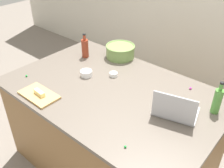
# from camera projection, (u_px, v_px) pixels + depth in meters

# --- Properties ---
(ground_plane) EXTENTS (12.00, 12.00, 0.00)m
(ground_plane) POSITION_uv_depth(u_px,v_px,m) (112.00, 162.00, 2.60)
(ground_plane) COLOR slate
(island_counter) EXTENTS (1.80, 1.17, 0.90)m
(island_counter) POSITION_uv_depth(u_px,v_px,m) (112.00, 129.00, 2.36)
(island_counter) COLOR olive
(island_counter) RESTS_ON ground
(laptop) EXTENTS (0.36, 0.30, 0.22)m
(laptop) POSITION_uv_depth(u_px,v_px,m) (175.00, 110.00, 1.81)
(laptop) COLOR #B7B7BC
(laptop) RESTS_ON island_counter
(mixing_bowl_large) EXTENTS (0.30, 0.30, 0.13)m
(mixing_bowl_large) POSITION_uv_depth(u_px,v_px,m) (120.00, 51.00, 2.57)
(mixing_bowl_large) COLOR #72934C
(mixing_bowl_large) RESTS_ON island_counter
(bottle_soy) EXTENTS (0.07, 0.07, 0.25)m
(bottle_soy) POSITION_uv_depth(u_px,v_px,m) (85.00, 48.00, 2.55)
(bottle_soy) COLOR maroon
(bottle_soy) RESTS_ON island_counter
(bottle_olive) EXTENTS (0.06, 0.06, 0.26)m
(bottle_olive) POSITION_uv_depth(u_px,v_px,m) (217.00, 101.00, 1.81)
(bottle_olive) COLOR #4C8C38
(bottle_olive) RESTS_ON island_counter
(cutting_board) EXTENTS (0.33, 0.19, 0.02)m
(cutting_board) POSITION_uv_depth(u_px,v_px,m) (39.00, 95.00, 2.03)
(cutting_board) COLOR tan
(cutting_board) RESTS_ON island_counter
(butter_stick_left) EXTENTS (0.11, 0.04, 0.04)m
(butter_stick_left) POSITION_uv_depth(u_px,v_px,m) (39.00, 93.00, 2.00)
(butter_stick_left) COLOR #F4E58C
(butter_stick_left) RESTS_ON cutting_board
(ramekin_small) EXTENTS (0.07, 0.07, 0.04)m
(ramekin_small) POSITION_uv_depth(u_px,v_px,m) (113.00, 74.00, 2.28)
(ramekin_small) COLOR white
(ramekin_small) RESTS_ON island_counter
(ramekin_medium) EXTENTS (0.11, 0.11, 0.05)m
(ramekin_medium) POSITION_uv_depth(u_px,v_px,m) (86.00, 73.00, 2.28)
(ramekin_medium) COLOR white
(ramekin_medium) RESTS_ON island_counter
(candy_0) EXTENTS (0.02, 0.02, 0.02)m
(candy_0) POSITION_uv_depth(u_px,v_px,m) (26.00, 76.00, 2.27)
(candy_0) COLOR green
(candy_0) RESTS_ON island_counter
(candy_1) EXTENTS (0.02, 0.02, 0.02)m
(candy_1) POSITION_uv_depth(u_px,v_px,m) (191.00, 88.00, 2.10)
(candy_1) COLOR #CC3399
(candy_1) RESTS_ON island_counter
(candy_2) EXTENTS (0.02, 0.02, 0.02)m
(candy_2) POSITION_uv_depth(u_px,v_px,m) (125.00, 147.00, 1.57)
(candy_2) COLOR green
(candy_2) RESTS_ON island_counter
(candy_3) EXTENTS (0.02, 0.02, 0.02)m
(candy_3) POSITION_uv_depth(u_px,v_px,m) (166.00, 115.00, 1.82)
(candy_3) COLOR orange
(candy_3) RESTS_ON island_counter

